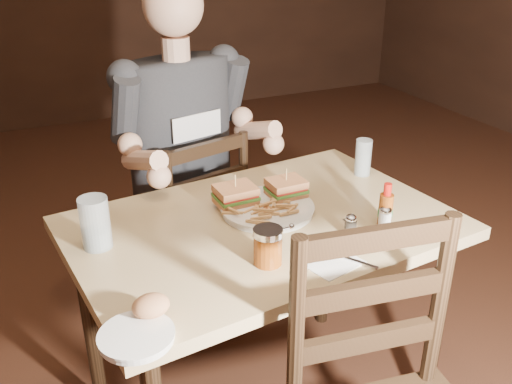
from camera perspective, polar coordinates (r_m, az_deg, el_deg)
name	(u,v)px	position (r m, az deg, el deg)	size (l,w,h in m)	color
main_table	(263,247)	(1.78, 0.69, -5.48)	(1.21, 0.87, 0.77)	tan
chair_far	(185,230)	(2.38, -7.08, -3.80)	(0.41, 0.45, 0.89)	black
diner	(185,115)	(2.14, -7.08, 7.61)	(0.57, 0.45, 0.98)	#27292C
dinner_plate	(267,210)	(1.79, 1.15, -1.79)	(0.29, 0.29, 0.02)	white
sandwich_left	(235,189)	(1.79, -2.07, 0.32)	(0.12, 0.10, 0.10)	tan
sandwich_right	(286,183)	(1.84, 3.04, 0.92)	(0.12, 0.10, 0.10)	tan
fries_pile	(263,210)	(1.73, 0.68, -1.84)	(0.25, 0.18, 0.04)	tan
ketchup_dollop	(268,210)	(1.76, 1.22, -1.81)	(0.04, 0.04, 0.01)	maroon
glass_left	(95,223)	(1.64, -15.78, -3.00)	(0.08, 0.08, 0.15)	silver
glass_right	(363,157)	(2.08, 10.67, 3.42)	(0.06, 0.06, 0.13)	silver
hot_sauce	(386,205)	(1.74, 12.87, -1.24)	(0.04, 0.04, 0.14)	#803A0E
salt_shaker	(385,219)	(1.73, 12.75, -2.63)	(0.04, 0.04, 0.07)	white
pepper_shaker	(350,226)	(1.67, 9.43, -3.39)	(0.03, 0.03, 0.06)	#38332D
syrup_dispenser	(268,246)	(1.51, 1.19, -5.46)	(0.08, 0.08, 0.10)	#803A0E
napkin	(330,261)	(1.56, 7.38, -6.86)	(0.15, 0.14, 0.00)	white
knife	(345,257)	(1.57, 8.86, -6.49)	(0.01, 0.19, 0.00)	silver
fork	(355,232)	(1.70, 9.92, -3.93)	(0.01, 0.16, 0.00)	silver
side_plate	(137,338)	(1.31, -11.85, -14.09)	(0.16, 0.16, 0.01)	white
bread_roll	(151,306)	(1.34, -10.47, -11.12)	(0.09, 0.07, 0.05)	#B87C50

